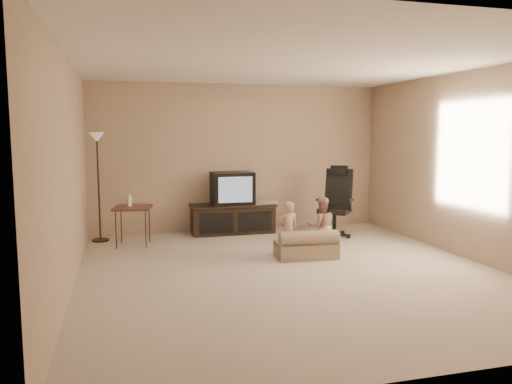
# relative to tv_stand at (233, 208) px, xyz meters

# --- Properties ---
(floor) EXTENTS (5.50, 5.50, 0.00)m
(floor) POSITION_rel_tv_stand_xyz_m (0.16, -2.49, -0.43)
(floor) COLOR beige
(floor) RESTS_ON ground
(room_shell) EXTENTS (5.50, 5.50, 5.50)m
(room_shell) POSITION_rel_tv_stand_xyz_m (0.16, -2.49, 1.09)
(room_shell) COLOR white
(room_shell) RESTS_ON floor
(tv_stand) EXTENTS (1.44, 0.53, 1.03)m
(tv_stand) POSITION_rel_tv_stand_xyz_m (0.00, 0.00, 0.00)
(tv_stand) COLOR black
(tv_stand) RESTS_ON floor
(office_chair) EXTENTS (0.75, 0.75, 1.15)m
(office_chair) POSITION_rel_tv_stand_xyz_m (1.56, -0.71, -0.01)
(office_chair) COLOR black
(office_chair) RESTS_ON floor
(side_table) EXTENTS (0.62, 0.62, 0.80)m
(side_table) POSITION_rel_tv_stand_xyz_m (-1.65, -0.53, 0.14)
(side_table) COLOR brown
(side_table) RESTS_ON floor
(floor_lamp) EXTENTS (0.26, 0.26, 1.69)m
(floor_lamp) POSITION_rel_tv_stand_xyz_m (-2.14, -0.09, 0.81)
(floor_lamp) COLOR #2F2115
(floor_lamp) RESTS_ON floor
(child_sofa) EXTENTS (0.84, 0.51, 0.40)m
(child_sofa) POSITION_rel_tv_stand_xyz_m (0.59, -1.93, -0.27)
(child_sofa) COLOR gray
(child_sofa) RESTS_ON floor
(toddler_left) EXTENTS (0.29, 0.22, 0.77)m
(toddler_left) POSITION_rel_tv_stand_xyz_m (0.35, -1.85, -0.04)
(toddler_left) COLOR tan
(toddler_left) RESTS_ON floor
(toddler_right) EXTENTS (0.41, 0.25, 0.81)m
(toddler_right) POSITION_rel_tv_stand_xyz_m (0.84, -1.83, -0.02)
(toddler_right) COLOR tan
(toddler_right) RESTS_ON floor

